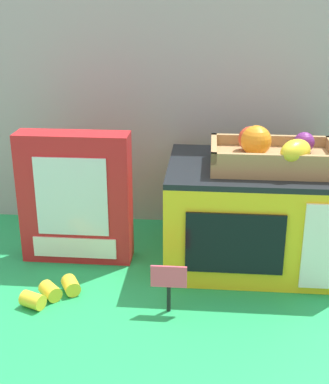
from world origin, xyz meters
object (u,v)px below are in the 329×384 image
at_px(price_sign, 169,281).
at_px(loose_toy_banana, 52,292).
at_px(food_groups_crate, 273,154).
at_px(cookie_set_box, 76,198).
at_px(toy_microwave, 253,213).

distance_m(price_sign, loose_toy_banana, 0.25).
height_order(food_groups_crate, loose_toy_banana, food_groups_crate).
bearing_deg(food_groups_crate, cookie_set_box, -179.38).
xyz_separation_m(toy_microwave, price_sign, (-0.17, -0.23, -0.05)).
distance_m(cookie_set_box, price_sign, 0.32).
height_order(toy_microwave, cookie_set_box, cookie_set_box).
xyz_separation_m(price_sign, loose_toy_banana, (-0.24, 0.02, -0.05)).
relative_size(toy_microwave, cookie_set_box, 1.28).
height_order(price_sign, loose_toy_banana, price_sign).
distance_m(toy_microwave, food_groups_crate, 0.15).
bearing_deg(loose_toy_banana, food_groups_crate, 22.91).
bearing_deg(cookie_set_box, loose_toy_banana, -93.83).
bearing_deg(loose_toy_banana, price_sign, -5.31).
distance_m(cookie_set_box, loose_toy_banana, 0.23).
relative_size(toy_microwave, food_groups_crate, 1.44).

